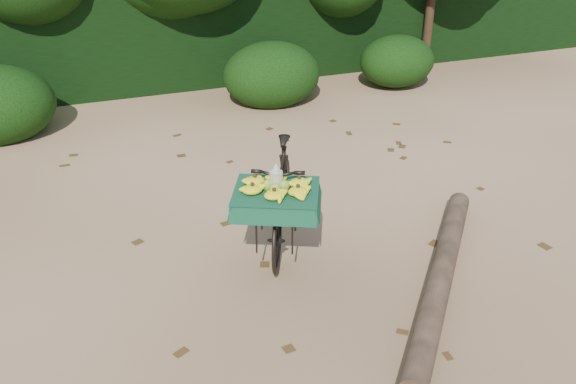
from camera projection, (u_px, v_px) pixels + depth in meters
name	position (u px, v px, depth m)	size (l,w,h in m)	color
ground	(272.00, 237.00, 6.90)	(80.00, 80.00, 0.00)	tan
vendor_bicycle	(281.00, 196.00, 6.54)	(1.41, 1.99, 1.15)	black
fallen_log	(441.00, 275.00, 6.05)	(0.24, 0.24, 3.27)	brown
hedge_backdrop	(164.00, 34.00, 11.69)	(26.00, 1.80, 1.80)	black
bush_clumps	(217.00, 84.00, 10.40)	(8.80, 1.70, 0.90)	black
leaf_litter	(254.00, 210.00, 7.44)	(7.00, 7.30, 0.01)	#493013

